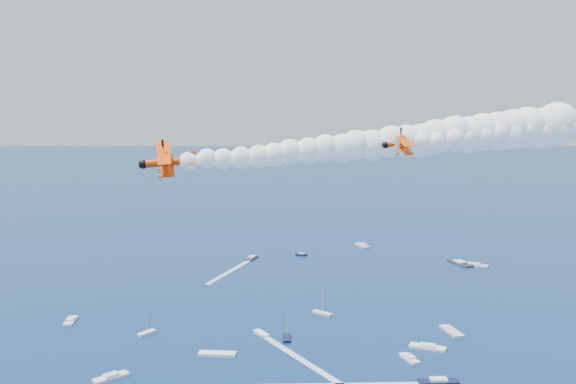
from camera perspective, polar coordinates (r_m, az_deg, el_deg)
The scene contains 5 objects.
biplane_lead at distance 105.67m, azimuth 9.63°, elevation 4.06°, with size 6.44×7.22×4.35m, color #E94304, non-canonical shape.
biplane_trail at distance 101.46m, azimuth -10.02°, elevation 2.50°, with size 8.47×9.50×5.72m, color #F84305, non-canonical shape.
smoke_trail_trail at distance 106.72m, azimuth 7.95°, elevation 4.15°, with size 51.10×47.41×12.07m, color white, non-canonical shape.
spectator_boats at distance 210.27m, azimuth 13.78°, elevation -10.60°, with size 232.10×185.06×0.70m.
boat_wakes at distance 200.64m, azimuth -0.76°, elevation -11.37°, with size 106.19×101.05×0.04m.
Camera 1 is at (53.88, -71.84, 65.36)m, focal length 42.17 mm.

